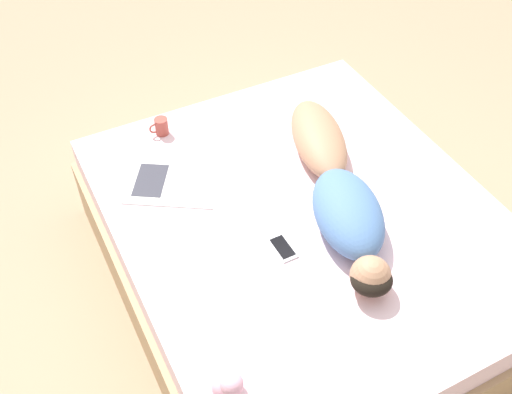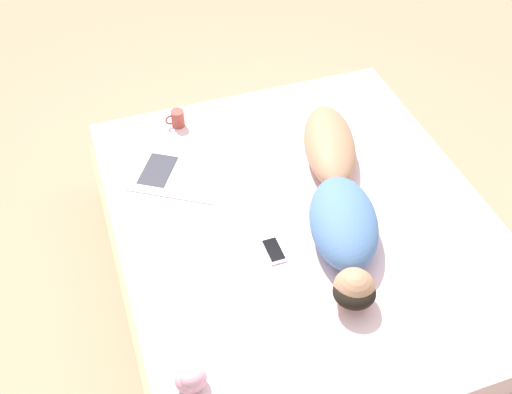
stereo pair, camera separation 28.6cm
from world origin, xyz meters
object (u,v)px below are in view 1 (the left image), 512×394
Objects in this scene: open_magazine at (172,182)px; cell_phone at (283,248)px; person at (338,187)px; coffee_mug at (161,126)px.

cell_phone is (-0.29, 0.63, 0.00)m from open_magazine.
coffee_mug is (0.57, -0.87, -0.04)m from person.
person is 1.04m from coffee_mug.
open_magazine is at bearing -18.73° from person.
coffee_mug is at bearing -79.89° from cell_phone.
cell_phone is at bearing 38.14° from person.
coffee_mug is at bearing -39.38° from person.
cell_phone is at bearing 100.96° from coffee_mug.
person is 0.83m from open_magazine.
open_magazine is at bearing 76.28° from coffee_mug.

